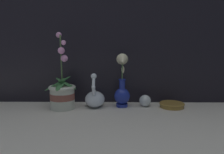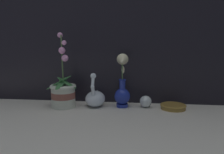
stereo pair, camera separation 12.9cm
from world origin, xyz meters
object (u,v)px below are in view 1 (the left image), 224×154
orchid_potted_plant (62,93)px  amber_dish (172,105)px  swan_figurine (95,98)px  glass_sphere (145,101)px  blue_vase (122,88)px

orchid_potted_plant → amber_dish: orchid_potted_plant is taller
swan_figurine → glass_sphere: bearing=1.7°
swan_figurine → blue_vase: blue_vase is taller
orchid_potted_plant → swan_figurine: size_ratio=2.10×
orchid_potted_plant → amber_dish: bearing=2.8°
swan_figurine → glass_sphere: 0.31m
orchid_potted_plant → swan_figurine: orchid_potted_plant is taller
swan_figurine → amber_dish: 0.47m
orchid_potted_plant → glass_sphere: (0.49, 0.05, -0.06)m
orchid_potted_plant → blue_vase: orchid_potted_plant is taller
glass_sphere → orchid_potted_plant: bearing=-174.3°
swan_figurine → glass_sphere: size_ratio=2.97×
swan_figurine → orchid_potted_plant: bearing=-168.0°
amber_dish → glass_sphere: bearing=173.8°
orchid_potted_plant → amber_dish: 0.66m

